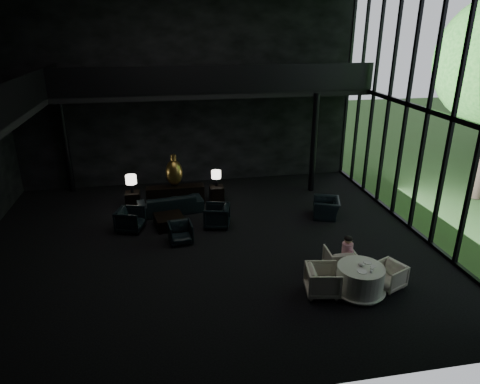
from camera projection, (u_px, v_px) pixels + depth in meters
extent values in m
cube|color=black|center=(207.00, 245.00, 13.45)|extent=(14.00, 12.00, 0.02)
cube|color=black|center=(188.00, 89.00, 17.47)|extent=(14.00, 0.04, 8.00)
cube|color=black|center=(241.00, 200.00, 6.48)|extent=(14.00, 0.04, 8.00)
cube|color=black|center=(216.00, 92.00, 16.72)|extent=(12.00, 2.00, 0.25)
cube|color=black|center=(7.00, 103.00, 10.93)|extent=(0.06, 12.00, 1.00)
cube|color=black|center=(219.00, 79.00, 15.58)|extent=(12.00, 0.06, 1.00)
cylinder|color=black|center=(66.00, 144.00, 17.10)|extent=(0.24, 0.24, 4.00)
cylinder|color=black|center=(314.00, 144.00, 17.16)|extent=(0.24, 0.24, 4.00)
cube|color=black|center=(176.00, 195.00, 16.44)|extent=(2.20, 0.50, 0.70)
ellipsoid|color=olive|center=(174.00, 173.00, 16.29)|extent=(0.65, 0.65, 1.00)
cylinder|color=olive|center=(173.00, 158.00, 16.07)|extent=(0.22, 0.22, 0.20)
cube|color=black|center=(133.00, 200.00, 16.14)|extent=(0.54, 0.54, 0.59)
cylinder|color=black|center=(132.00, 188.00, 15.96)|extent=(0.12, 0.12, 0.35)
cylinder|color=white|center=(131.00, 179.00, 15.84)|extent=(0.40, 0.40, 0.32)
cube|color=black|center=(217.00, 193.00, 16.74)|extent=(0.53, 0.53, 0.58)
cylinder|color=black|center=(216.00, 182.00, 16.64)|extent=(0.11, 0.11, 0.32)
cylinder|color=white|center=(216.00, 174.00, 16.53)|extent=(0.37, 0.37, 0.30)
imported|color=black|center=(170.00, 199.00, 15.61)|extent=(2.69, 1.15, 1.02)
imported|color=black|center=(130.00, 218.00, 14.25)|extent=(1.07, 1.11, 0.93)
imported|color=black|center=(217.00, 214.00, 14.53)|extent=(1.04, 1.08, 0.94)
imported|color=black|center=(180.00, 232.00, 13.51)|extent=(0.75, 0.72, 0.71)
imported|color=black|center=(326.00, 205.00, 15.29)|extent=(0.91, 1.13, 0.85)
cube|color=black|center=(169.00, 221.00, 14.58)|extent=(1.08, 1.08, 0.41)
cylinder|color=white|center=(360.00, 280.00, 10.96)|extent=(1.20, 1.20, 0.75)
cone|color=white|center=(358.00, 290.00, 11.08)|extent=(1.36, 1.36, 0.10)
imported|color=beige|center=(339.00, 259.00, 11.94)|extent=(0.76, 0.71, 0.75)
imported|color=silver|center=(389.00, 275.00, 11.21)|extent=(0.84, 0.86, 0.68)
imported|color=beige|center=(323.00, 278.00, 10.88)|extent=(0.98, 1.03, 0.92)
cylinder|color=beige|center=(347.00, 250.00, 11.80)|extent=(0.30, 0.30, 0.43)
sphere|color=#D8A884|center=(348.00, 240.00, 11.68)|extent=(0.22, 0.22, 0.22)
ellipsoid|color=black|center=(348.00, 239.00, 11.67)|extent=(0.23, 0.23, 0.15)
cylinder|color=white|center=(362.00, 272.00, 10.61)|extent=(0.25, 0.25, 0.02)
cylinder|color=white|center=(368.00, 262.00, 11.03)|extent=(0.27, 0.27, 0.02)
cylinder|color=white|center=(373.00, 266.00, 10.85)|extent=(0.20, 0.20, 0.01)
cylinder|color=white|center=(372.00, 268.00, 10.68)|extent=(0.10, 0.10, 0.06)
ellipsoid|color=white|center=(361.00, 264.00, 10.87)|extent=(0.16, 0.16, 0.08)
cylinder|color=#99999E|center=(371.00, 272.00, 10.56)|extent=(0.07, 0.07, 0.07)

